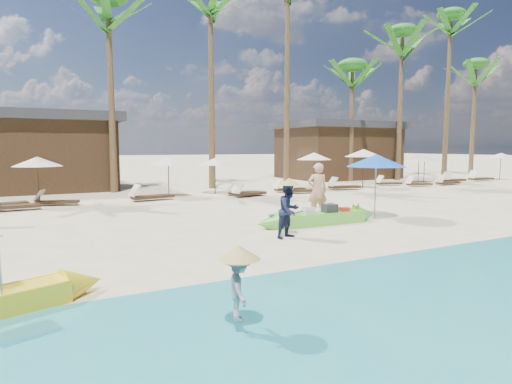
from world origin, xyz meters
TOP-DOWN VIEW (x-y plane):
  - ground at (0.00, 0.00)m, footprint 240.00×240.00m
  - wet_sand_strip at (0.00, -5.00)m, footprint 240.00×4.50m
  - green_canoe at (0.76, 1.37)m, footprint 4.87×0.68m
  - tourist at (1.41, 2.40)m, footprint 0.78×0.63m
  - vendor_green at (-1.11, 0.13)m, footprint 0.86×0.76m
  - vendor_yellow at (-4.76, -4.59)m, footprint 0.46×0.62m
  - blue_umbrella at (3.10, 1.46)m, footprint 2.01×2.01m
  - lounger_3_right at (-8.01, 9.06)m, footprint 1.96×0.70m
  - resort_parasol_4 at (-6.96, 10.01)m, footprint 1.96×1.96m
  - lounger_4_right at (-6.41, 9.98)m, footprint 1.78×1.03m
  - resort_parasol_5 at (-1.42, 10.60)m, footprint 1.88×1.88m
  - lounger_5_left at (-2.52, 9.82)m, footprint 2.05×0.88m
  - resort_parasol_6 at (1.14, 11.04)m, footprint 1.80×1.80m
  - lounger_6_left at (2.08, 9.79)m, footprint 1.76×0.92m
  - lounger_6_right at (2.08, 9.14)m, footprint 1.87×0.93m
  - resort_parasol_7 at (7.01, 10.65)m, footprint 2.04×2.04m
  - lounger_7_left at (4.96, 10.12)m, footprint 1.78×0.71m
  - lounger_7_right at (5.33, 9.25)m, footprint 1.74×0.78m
  - resort_parasol_8 at (9.98, 9.93)m, footprint 2.22×2.22m
  - lounger_8_left at (8.38, 9.76)m, footprint 1.97×0.81m
  - resort_parasol_9 at (15.62, 10.92)m, footprint 1.78×1.78m
  - lounger_9_left at (12.55, 10.57)m, footprint 1.74×0.86m
  - lounger_9_right at (13.79, 9.31)m, footprint 1.71×0.86m
  - resort_parasol_10 at (16.58, 11.30)m, footprint 1.80×1.80m
  - lounger_10_left at (16.18, 9.13)m, footprint 1.74×0.56m
  - lounger_10_right at (18.21, 10.26)m, footprint 1.96×0.66m
  - resort_parasol_11 at (23.39, 10.35)m, footprint 1.92×1.92m
  - lounger_11_left at (21.04, 10.30)m, footprint 2.02×0.76m
  - palm_3 at (-3.36, 14.27)m, footprint 2.08×2.08m
  - palm_4 at (2.15, 14.01)m, footprint 2.08×2.08m
  - palm_5 at (7.45, 14.38)m, footprint 2.08×2.08m
  - palm_6 at (12.84, 14.52)m, footprint 2.08×2.08m
  - palm_7 at (16.57, 13.68)m, footprint 2.08×2.08m
  - palm_8 at (21.07, 13.33)m, footprint 2.08×2.08m
  - palm_9 at (26.21, 14.81)m, footprint 2.08×2.08m
  - pavilion_west at (-8.00, 17.50)m, footprint 10.80×6.60m
  - pavilion_east at (14.00, 17.50)m, footprint 8.80×6.60m

SIDE VIEW (x-z plane):
  - ground at x=0.00m, z-range 0.00..0.00m
  - wet_sand_strip at x=0.00m, z-range 0.00..0.01m
  - lounger_9_right at x=13.79m, z-range -0.09..0.46m
  - lounger_9_left at x=12.55m, z-range -0.09..0.47m
  - lounger_7_right at x=5.33m, z-range -0.09..0.48m
  - lounger_6_left at x=2.08m, z-range -0.09..0.48m
  - lounger_4_right at x=-6.41m, z-range -0.10..0.48m
  - lounger_10_left at x=16.18m, z-range -0.10..0.49m
  - lounger_7_left at x=4.96m, z-range -0.10..0.49m
  - lounger_6_right at x=2.08m, z-range -0.10..0.51m
  - green_canoe at x=0.76m, z-range -0.10..0.52m
  - lounger_8_left at x=8.38m, z-range -0.11..0.54m
  - lounger_3_right at x=-8.01m, z-range -0.11..0.55m
  - lounger_10_right at x=18.21m, z-range -0.11..0.55m
  - lounger_11_left at x=21.04m, z-range -0.11..0.56m
  - lounger_5_left at x=-2.52m, z-range -0.11..0.56m
  - vendor_yellow at x=-4.76m, z-range 0.18..1.04m
  - vendor_green at x=-1.11m, z-range 0.00..1.48m
  - tourist at x=1.41m, z-range 0.00..1.88m
  - resort_parasol_9 at x=15.62m, z-range 0.74..2.57m
  - resort_parasol_6 at x=1.14m, z-range 0.74..2.59m
  - resort_parasol_10 at x=16.58m, z-range 0.74..2.60m
  - resort_parasol_5 at x=-1.42m, z-range 0.78..2.72m
  - resort_parasol_11 at x=23.39m, z-range 0.80..2.78m
  - resort_parasol_4 at x=-6.96m, z-range 0.81..2.83m
  - resort_parasol_7 at x=7.01m, z-range 0.84..2.94m
  - blue_umbrella at x=3.10m, z-range 0.87..3.03m
  - resort_parasol_8 at x=9.98m, z-range 0.92..3.21m
  - pavilion_west at x=-8.00m, z-range 0.04..4.34m
  - pavilion_east at x=14.00m, z-range 0.05..4.35m
  - palm_6 at x=12.84m, z-range 2.79..11.31m
  - palm_9 at x=26.21m, z-range 3.14..12.97m
  - palm_3 at x=-3.36m, z-range 3.32..13.83m
  - palm_7 at x=16.57m, z-range 3.46..14.53m
  - palm_4 at x=2.15m, z-range 3.60..15.30m
  - palm_8 at x=21.07m, z-range 3.83..16.53m
  - palm_5 at x=7.45m, z-range 4.02..17.62m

